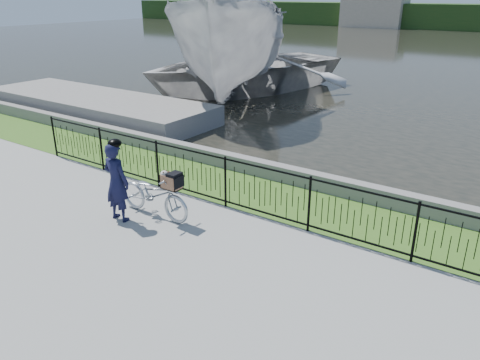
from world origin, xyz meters
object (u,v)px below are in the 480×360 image
Objects in this scene: bicycle_rig at (155,194)px; boat_near at (235,44)px; boat_far at (242,68)px; cyclist at (116,181)px; dock at (96,105)px.

bicycle_rig is 0.15× the size of boat_near.
cyclist is at bearing -66.02° from boat_far.
cyclist is (-0.49, -0.55, 0.36)m from bicycle_rig.
boat_near is (-4.83, 11.01, 1.45)m from cyclist.
boat_near is at bearing -64.11° from boat_far.
cyclist reaches higher than bicycle_rig.
dock is at bearing -117.02° from boat_near.
dock is at bearing 143.31° from cyclist.
cyclist is 0.14× the size of boat_far.
dock is 0.83× the size of boat_far.
boat_far is (1.92, 7.06, 0.70)m from dock.
boat_far is (-0.82, 1.69, -1.25)m from boat_near.
dock is 0.82× the size of boat_near.
boat_near is 1.02× the size of boat_far.
boat_near is 2.26m from boat_far.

